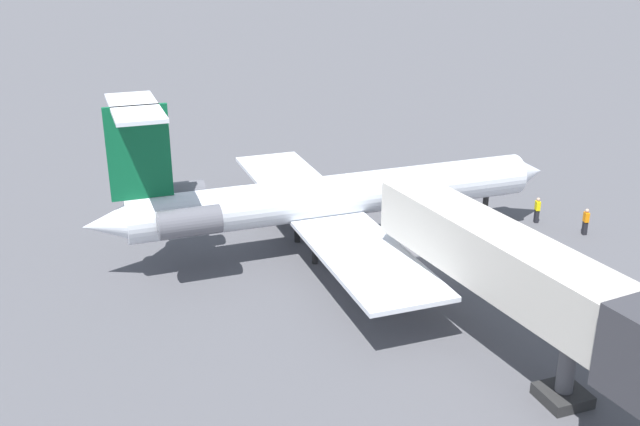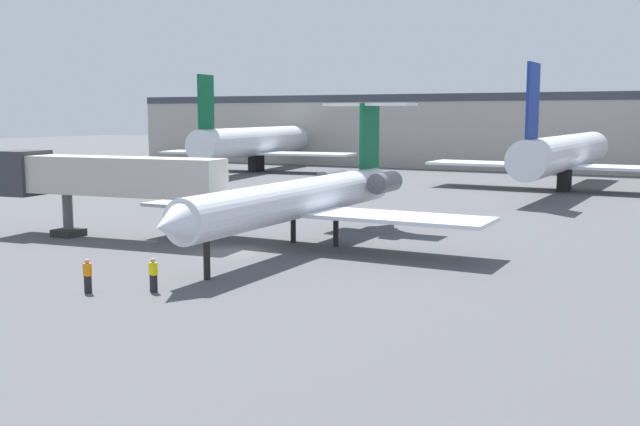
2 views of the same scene
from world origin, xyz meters
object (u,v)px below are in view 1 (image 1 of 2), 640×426
Objects in this scene: jet_bridge at (529,278)px; ground_crew_loader at (537,210)px; ground_crew_marshaller at (586,221)px; regional_jet at (321,197)px.

ground_crew_loader is (13.88, -10.74, -3.47)m from jet_bridge.
ground_crew_marshaller is at bearing -149.14° from ground_crew_loader.
ground_crew_marshaller and ground_crew_loader have the same top height.
jet_bridge reaches higher than ground_crew_marshaller.
regional_jet is 16.60× the size of ground_crew_loader.
jet_bridge reaches higher than ground_crew_loader.
ground_crew_loader is at bearing 30.86° from ground_crew_marshaller.
ground_crew_loader is (-0.65, -14.49, -2.48)m from regional_jet.
regional_jet is 16.60× the size of ground_crew_marshaller.
regional_jet is at bearing 78.26° from ground_crew_marshaller.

